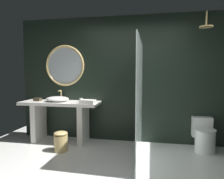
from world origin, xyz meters
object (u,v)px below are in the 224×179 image
rain_shower_head (206,26)px  toilet (204,136)px  tissue_box (38,99)px  vessel_sink (57,99)px  tumbler_cup (81,100)px  waste_bin (61,141)px  round_wall_mirror (65,66)px  folded_hand_towel (88,102)px

rain_shower_head → toilet: bearing=58.1°
tissue_box → toilet: (3.32, 0.04, -0.60)m
vessel_sink → rain_shower_head: bearing=-1.1°
toilet → tumbler_cup: bearing=-179.9°
vessel_sink → tissue_box: (-0.44, -0.01, -0.02)m
tumbler_cup → tissue_box: bearing=-178.1°
tumbler_cup → waste_bin: bearing=-113.3°
tissue_box → rain_shower_head: (3.27, -0.05, 1.37)m
round_wall_mirror → waste_bin: round_wall_mirror is taller
vessel_sink → folded_hand_towel: 0.73m
rain_shower_head → toilet: (0.05, 0.09, -1.98)m
toilet → vessel_sink: bearing=-179.4°
vessel_sink → tissue_box: 0.45m
tumbler_cup → round_wall_mirror: size_ratio=0.09×
waste_bin → vessel_sink: bearing=120.6°
rain_shower_head → folded_hand_towel: (-2.11, -0.12, -1.37)m
round_wall_mirror → rain_shower_head: bearing=-6.6°
tissue_box → round_wall_mirror: (0.51, 0.27, 0.71)m
tumbler_cup → folded_hand_towel: tumbler_cup is taller
waste_bin → folded_hand_towel: bearing=36.3°
round_wall_mirror → waste_bin: bearing=-73.1°
tissue_box → folded_hand_towel: size_ratio=0.46×
tumbler_cup → waste_bin: (-0.22, -0.51, -0.70)m
vessel_sink → rain_shower_head: 3.13m
vessel_sink → tumbler_cup: 0.51m
round_wall_mirror → tissue_box: bearing=-151.9°
tumbler_cup → toilet: size_ratio=0.14×
tumbler_cup → waste_bin: 0.89m
round_wall_mirror → waste_bin: size_ratio=2.40×
tissue_box → toilet: size_ratio=0.23×
waste_bin → folded_hand_towel: 0.87m
rain_shower_head → round_wall_mirror: bearing=173.4°
tissue_box → folded_hand_towel: (1.16, -0.17, 0.01)m
tumbler_cup → toilet: bearing=0.1°
tumbler_cup → folded_hand_towel: 0.29m
waste_bin → tumbler_cup: bearing=66.7°
rain_shower_head → folded_hand_towel: bearing=-176.7°
vessel_sink → toilet: bearing=0.6°
round_wall_mirror → rain_shower_head: rain_shower_head is taller
toilet → folded_hand_towel: (-2.16, -0.21, 0.61)m
tissue_box → toilet: bearing=0.6°
tissue_box → rain_shower_head: 3.54m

